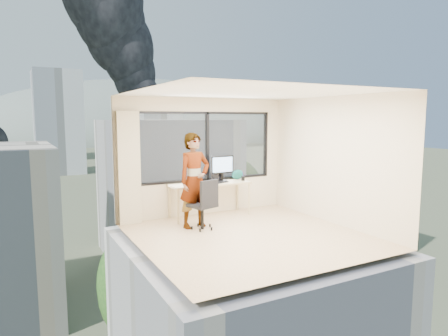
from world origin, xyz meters
TOP-DOWN VIEW (x-y plane):
  - floor at (0.00, 0.00)m, footprint 4.00×4.00m
  - ceiling at (0.00, 0.00)m, footprint 4.00×4.00m
  - wall_front at (0.00, -2.00)m, footprint 4.00×0.01m
  - wall_left at (-2.00, 0.00)m, footprint 0.01×4.00m
  - wall_right at (2.00, 0.00)m, footprint 0.01×4.00m
  - window_wall at (0.05, 2.00)m, footprint 3.30×0.16m
  - curtain at (-1.72, 1.88)m, footprint 0.45×0.14m
  - desk at (0.00, 1.66)m, footprint 1.80×0.60m
  - chair at (-0.58, 0.81)m, footprint 0.65×0.65m
  - person at (-0.65, 1.02)m, footprint 0.75×0.56m
  - monitor at (0.35, 1.74)m, footprint 0.59×0.18m
  - game_console at (-0.31, 1.92)m, footprint 0.38×0.34m
  - laptop at (0.22, 1.61)m, footprint 0.42×0.43m
  - cellphone at (0.36, 1.56)m, footprint 0.12×0.08m
  - pen_cup at (0.80, 1.59)m, footprint 0.09×0.09m
  - handbag at (0.80, 1.83)m, footprint 0.30×0.17m
  - exterior_ground at (0.00, 120.00)m, footprint 400.00×400.00m
  - near_bldg_b at (12.00, 38.00)m, footprint 14.00×13.00m
  - near_bldg_c at (30.00, 28.00)m, footprint 12.00×10.00m
  - far_tower_b at (8.00, 120.00)m, footprint 13.00×13.00m
  - far_tower_c at (45.00, 140.00)m, footprint 15.00×15.00m
  - hill_b at (100.00, 320.00)m, footprint 300.00×220.00m
  - tree_b at (4.00, 18.00)m, footprint 7.60×7.60m
  - tree_c at (22.00, 40.00)m, footprint 8.40×8.40m
  - smoke_plume_b at (55.00, 170.00)m, footprint 30.00×18.00m

SIDE VIEW (x-z plane):
  - exterior_ground at x=0.00m, z-range -14.02..-13.98m
  - hill_b at x=100.00m, z-range -62.00..34.00m
  - tree_b at x=4.00m, z-range -14.00..-5.00m
  - near_bldg_c at x=30.00m, z-range -14.00..-4.00m
  - tree_c at x=22.00m, z-range -14.00..-4.00m
  - near_bldg_b at x=12.00m, z-range -14.00..2.00m
  - far_tower_c at x=45.00m, z-range -14.00..12.00m
  - floor at x=0.00m, z-range -0.01..0.01m
  - desk at x=0.00m, z-range 0.00..0.75m
  - chair at x=-0.58m, z-range 0.00..1.01m
  - cellphone at x=0.36m, z-range 0.75..0.76m
  - game_console at x=-0.31m, z-range 0.75..0.83m
  - pen_cup at x=0.80m, z-range 0.75..0.85m
  - laptop at x=0.22m, z-range 0.75..0.96m
  - handbag at x=0.80m, z-range 0.75..0.97m
  - person at x=-0.65m, z-range 0.00..1.88m
  - far_tower_b at x=8.00m, z-range -14.00..16.00m
  - monitor at x=0.35m, z-range 0.75..1.33m
  - curtain at x=-1.72m, z-range 0.00..2.30m
  - wall_front at x=0.00m, z-range 0.00..2.60m
  - wall_left at x=-2.00m, z-range 0.00..2.60m
  - wall_right at x=2.00m, z-range 0.00..2.60m
  - window_wall at x=0.05m, z-range 0.75..2.30m
  - ceiling at x=0.00m, z-range 2.60..2.60m
  - smoke_plume_b at x=55.00m, z-range -8.00..62.00m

